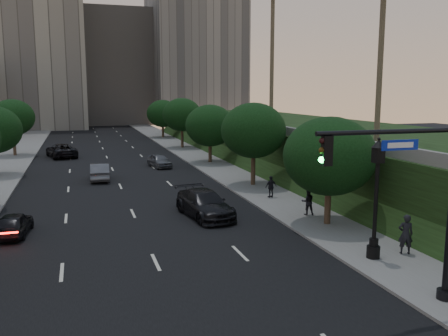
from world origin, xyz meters
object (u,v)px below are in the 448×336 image
object	(u,v)px
street_lamp	(376,204)
sedan_far_right	(159,161)
sedan_mid_left	(100,172)
sedan_far_left	(61,150)
sedan_near_right	(205,204)
pedestrian_c	(271,187)
pedestrian_b	(308,202)
pedestrian_a	(406,234)
sedan_near_left	(14,224)
traffic_signal_mast	(426,207)

from	to	relation	value
street_lamp	sedan_far_right	xyz separation A→B (m)	(-4.80, 29.51, -1.95)
sedan_mid_left	sedan_far_left	distance (m)	16.52
sedan_far_left	sedan_near_right	bearing A→B (deg)	93.02
sedan_mid_left	sedan_near_right	distance (m)	15.42
pedestrian_c	sedan_far_right	bearing A→B (deg)	-83.33
sedan_near_right	pedestrian_c	world-z (taller)	pedestrian_c
pedestrian_b	sedan_far_right	bearing A→B (deg)	-61.87
pedestrian_a	pedestrian_b	xyz separation A→B (m)	(-1.06, 7.72, -0.13)
pedestrian_b	pedestrian_c	world-z (taller)	pedestrian_b
sedan_near_left	pedestrian_c	distance (m)	16.84
sedan_near_right	pedestrian_b	xyz separation A→B (m)	(6.01, -1.89, 0.15)
sedan_mid_left	pedestrian_a	size ratio (longest dim) A/B	2.39
sedan_far_left	sedan_far_right	xyz separation A→B (m)	(9.67, -10.66, -0.13)
traffic_signal_mast	sedan_near_left	distance (m)	20.27
street_lamp	pedestrian_a	xyz separation A→B (m)	(1.73, 0.05, -1.55)
street_lamp	sedan_far_left	size ratio (longest dim) A/B	0.96
sedan_near_left	pedestrian_c	world-z (taller)	pedestrian_c
sedan_near_left	sedan_mid_left	distance (m)	15.93
sedan_mid_left	pedestrian_c	world-z (taller)	pedestrian_c
pedestrian_b	sedan_near_right	bearing A→B (deg)	-3.43
pedestrian_c	sedan_near_right	bearing A→B (deg)	18.44
street_lamp	sedan_far_left	distance (m)	42.73
sedan_far_right	pedestrian_c	world-z (taller)	pedestrian_c
sedan_near_left	pedestrian_b	world-z (taller)	pedestrian_b
sedan_far_left	pedestrian_b	xyz separation A→B (m)	(15.15, -32.40, 0.15)
sedan_far_right	pedestrian_a	size ratio (longest dim) A/B	2.15
traffic_signal_mast	sedan_far_right	xyz separation A→B (m)	(-3.63, 34.00, -2.99)
street_lamp	sedan_near_left	bearing A→B (deg)	150.75
pedestrian_a	pedestrian_c	bearing A→B (deg)	-61.48
sedan_near_left	sedan_mid_left	bearing A→B (deg)	-103.01
street_lamp	sedan_near_left	world-z (taller)	street_lamp
traffic_signal_mast	sedan_far_left	world-z (taller)	traffic_signal_mast
sedan_near_right	pedestrian_a	distance (m)	11.93
pedestrian_a	pedestrian_b	bearing A→B (deg)	-59.74
traffic_signal_mast	pedestrian_c	bearing A→B (deg)	84.89
street_lamp	pedestrian_a	distance (m)	2.32
sedan_far_left	pedestrian_b	world-z (taller)	pedestrian_b
sedan_near_right	sedan_far_right	xyz separation A→B (m)	(0.54, 19.86, -0.12)
sedan_far_left	pedestrian_a	distance (m)	43.27
pedestrian_b	sedan_far_left	bearing A→B (deg)	-50.94
sedan_near_left	sedan_mid_left	xyz separation A→B (m)	(5.13, 15.08, 0.10)
sedan_mid_left	sedan_far_right	size ratio (longest dim) A/B	1.11
street_lamp	sedan_near_left	xyz separation A→B (m)	(-16.01, 8.97, -2.00)
traffic_signal_mast	sedan_mid_left	size ratio (longest dim) A/B	1.57
sedan_near_right	pedestrian_a	world-z (taller)	pedestrian_a
sedan_far_right	pedestrian_a	world-z (taller)	pedestrian_a
street_lamp	sedan_far_right	distance (m)	29.96
traffic_signal_mast	sedan_near_right	size ratio (longest dim) A/B	1.26
sedan_mid_left	pedestrian_c	distance (m)	15.90
sedan_far_left	sedan_far_right	size ratio (longest dim) A/B	1.45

